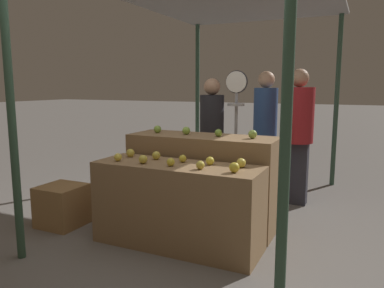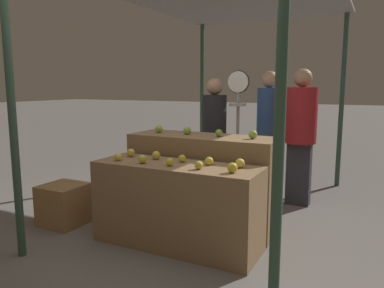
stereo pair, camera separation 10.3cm
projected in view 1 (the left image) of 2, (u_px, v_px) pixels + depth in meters
The scene contains 23 objects.
ground_plane at pixel (178, 245), 3.63m from camera, with size 60.00×60.00×0.00m, color slate.
market_canopy at pixel (219, 3), 4.19m from camera, with size 2.51×4.05×2.61m.
display_counter_front at pixel (177, 205), 3.57m from camera, with size 1.61×0.55×0.80m, color olive.
display_counter_back at pixel (202, 181), 4.09m from camera, with size 1.61×0.55×1.00m, color olive.
apple_front_0 at pixel (118, 157), 3.64m from camera, with size 0.08×0.08×0.08m, color yellow.
apple_front_1 at pixel (143, 159), 3.52m from camera, with size 0.08×0.08×0.08m, color gold.
apple_front_2 at pixel (171, 162), 3.41m from camera, with size 0.07×0.07×0.07m, color gold.
apple_front_3 at pixel (200, 165), 3.28m from camera, with size 0.08×0.08×0.08m, color gold.
apple_front_4 at pixel (234, 167), 3.16m from camera, with size 0.09×0.09×0.09m, color gold.
apple_front_5 at pixel (130, 153), 3.85m from camera, with size 0.08×0.08×0.08m, color gold.
apple_front_6 at pixel (156, 155), 3.72m from camera, with size 0.08×0.08×0.08m, color gold.
apple_front_7 at pixel (183, 159), 3.59m from camera, with size 0.07×0.07×0.07m, color gold.
apple_front_8 at pixel (210, 161), 3.46m from camera, with size 0.08×0.08×0.08m, color gold.
apple_front_9 at pixel (241, 163), 3.35m from camera, with size 0.09×0.09×0.09m, color yellow.
apple_back_0 at pixel (158, 129), 4.23m from camera, with size 0.08×0.08×0.08m, color #84AD3D.
apple_back_1 at pixel (186, 131), 4.08m from camera, with size 0.09×0.09×0.09m, color #84AD3D.
apple_back_2 at pixel (218, 133), 3.92m from camera, with size 0.08×0.08×0.08m, color #7AA338.
apple_back_3 at pixel (253, 134), 3.78m from camera, with size 0.09×0.09×0.09m, color #8EB247.
produce_scale at pixel (236, 112), 4.37m from camera, with size 0.26×0.20×1.71m.
person_vendor_at_scale at pixel (212, 130), 4.92m from camera, with size 0.43×0.43×1.63m.
person_customer_left at pixel (265, 123), 5.23m from camera, with size 0.39×0.39×1.73m.
person_customer_right at pixel (298, 128), 4.78m from camera, with size 0.40×0.40×1.74m.
wooden_crate_side at pixel (62, 205), 4.12m from camera, with size 0.45×0.45×0.45m, color #9E7547.
Camera 1 is at (1.58, -3.05, 1.53)m, focal length 35.00 mm.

